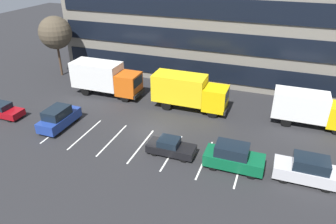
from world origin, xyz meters
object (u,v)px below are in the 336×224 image
(suv_navy, at_px, (59,118))
(bare_tree, at_px, (55,33))
(suv_silver, at_px, (307,170))
(sedan_maroon, at_px, (3,110))
(box_truck_yellow, at_px, (310,108))
(box_truck_yellow_all, at_px, (189,91))
(suv_forest, at_px, (233,157))
(box_truck_orange, at_px, (105,77))
(sedan_black, at_px, (171,147))

(suv_navy, xyz_separation_m, bare_tree, (-8.42, 11.53, 4.65))
(suv_navy, distance_m, suv_silver, 21.67)
(sedan_maroon, bearing_deg, box_truck_yellow, 16.87)
(box_truck_yellow, height_order, box_truck_yellow_all, box_truck_yellow_all)
(suv_forest, relative_size, suv_silver, 1.01)
(suv_forest, bearing_deg, box_truck_orange, 151.48)
(box_truck_orange, xyz_separation_m, suv_navy, (-0.35, -8.11, -1.13))
(box_truck_yellow, bearing_deg, box_truck_yellow_all, -177.14)
(suv_silver, bearing_deg, sedan_maroon, 179.80)
(suv_navy, relative_size, sedan_maroon, 1.12)
(box_truck_yellow, relative_size, sedan_maroon, 1.78)
(sedan_maroon, bearing_deg, box_truck_yellow_all, 25.56)
(suv_navy, distance_m, bare_tree, 15.02)
(box_truck_yellow_all, bearing_deg, sedan_black, -82.80)
(bare_tree, bearing_deg, suv_forest, -26.06)
(box_truck_yellow, relative_size, bare_tree, 0.92)
(suv_forest, distance_m, bare_tree, 28.07)
(bare_tree, bearing_deg, box_truck_yellow_all, -11.14)
(box_truck_yellow_all, bearing_deg, bare_tree, 168.86)
(suv_forest, distance_m, sedan_maroon, 23.02)
(box_truck_orange, bearing_deg, suv_forest, -28.52)
(suv_silver, bearing_deg, suv_forest, -176.62)
(suv_navy, bearing_deg, suv_silver, -0.85)
(box_truck_yellow_all, distance_m, bare_tree, 19.41)
(suv_navy, bearing_deg, bare_tree, 126.15)
(suv_forest, relative_size, sedan_maroon, 1.13)
(box_truck_yellow, bearing_deg, bare_tree, 174.17)
(sedan_black, relative_size, sedan_maroon, 0.99)
(box_truck_orange, bearing_deg, sedan_black, -38.22)
(suv_forest, xyz_separation_m, bare_tree, (-24.87, 12.16, 4.64))
(suv_silver, xyz_separation_m, bare_tree, (-30.09, 11.85, 4.65))
(box_truck_yellow_all, height_order, sedan_black, box_truck_yellow_all)
(box_truck_yellow, bearing_deg, suv_navy, -159.00)
(suv_navy, height_order, sedan_black, suv_navy)
(sedan_black, relative_size, bare_tree, 0.51)
(box_truck_yellow_all, distance_m, suv_navy, 12.99)
(suv_forest, height_order, bare_tree, bare_tree)
(box_truck_yellow_all, relative_size, suv_forest, 1.74)
(box_truck_orange, distance_m, bare_tree, 10.05)
(box_truck_orange, bearing_deg, suv_navy, -92.47)
(sedan_black, bearing_deg, bare_tree, 148.58)
(box_truck_yellow, bearing_deg, sedan_maroon, -163.13)
(suv_forest, height_order, sedan_maroon, suv_forest)
(box_truck_yellow, relative_size, box_truck_yellow_all, 0.90)
(box_truck_yellow, height_order, bare_tree, bare_tree)
(suv_navy, bearing_deg, box_truck_orange, 87.53)
(box_truck_orange, relative_size, bare_tree, 1.05)
(box_truck_orange, bearing_deg, suv_silver, -21.59)
(sedan_maroon, bearing_deg, box_truck_orange, 50.30)
(suv_silver, bearing_deg, box_truck_yellow, 88.15)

